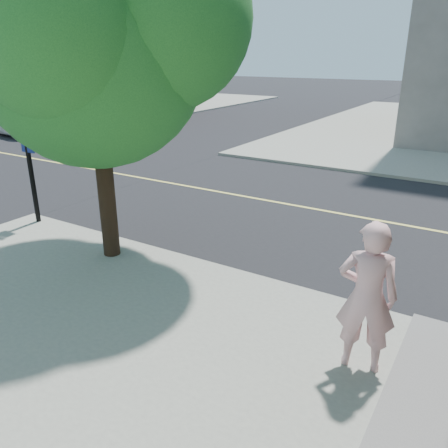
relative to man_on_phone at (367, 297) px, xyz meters
The scene contains 7 objects.
ground 8.21m from the man_on_phone, 168.55° to the left, with size 140.00×140.00×0.00m, color black.
road_ew 10.11m from the man_on_phone, 142.51° to the left, with size 140.00×9.00×0.01m, color black.
sidewalk_nw 38.66m from the man_on_phone, 143.27° to the left, with size 26.00×25.00×0.12m, color gray.
church 34.69m from the man_on_phone, 144.96° to the left, with size 15.20×12.00×14.40m.
man_on_phone is the anchor object (origin of this frame).
street_tree 6.33m from the man_on_phone, behind, with size 5.14×4.67×6.82m.
car_a 23.16m from the man_on_phone, 155.22° to the left, with size 2.63×5.71×1.59m, color silver.
Camera 1 is at (9.05, -6.80, 4.04)m, focal length 36.09 mm.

